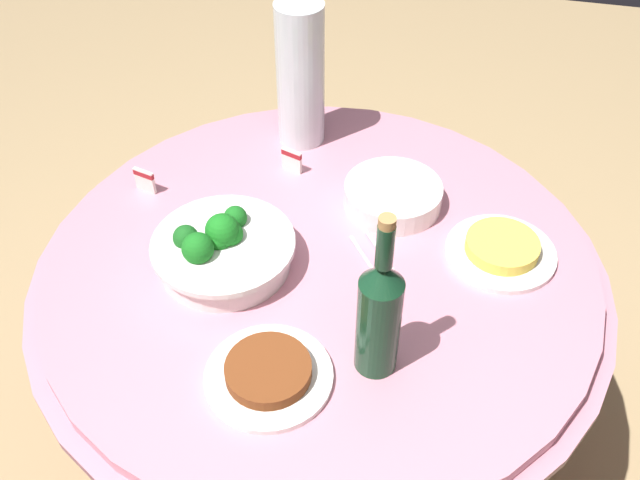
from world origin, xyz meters
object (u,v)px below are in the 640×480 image
(wine_bottle, at_px, (379,314))
(label_placard_mid, at_px, (145,179))
(label_placard_front, at_px, (292,159))
(decorative_fruit_vase, at_px, (300,79))
(serving_tongs, at_px, (378,262))
(plate_stack, at_px, (393,195))
(food_plate_stir_fry, at_px, (269,373))
(broccoli_bowl, at_px, (222,249))
(food_plate_fried_egg, at_px, (501,249))

(wine_bottle, height_order, label_placard_mid, wine_bottle)
(label_placard_front, bearing_deg, wine_bottle, 119.89)
(decorative_fruit_vase, distance_m, serving_tongs, 0.48)
(plate_stack, xyz_separation_m, label_placard_front, (0.24, -0.07, 0.01))
(food_plate_stir_fry, bearing_deg, broccoli_bowl, -55.94)
(decorative_fruit_vase, xyz_separation_m, food_plate_stir_fry, (-0.12, 0.69, -0.15))
(wine_bottle, distance_m, food_plate_fried_egg, 0.39)
(broccoli_bowl, distance_m, label_placard_front, 0.33)
(serving_tongs, bearing_deg, label_placard_front, -45.87)
(serving_tongs, xyz_separation_m, food_plate_fried_egg, (-0.23, -0.08, 0.01))
(decorative_fruit_vase, distance_m, food_plate_stir_fry, 0.72)
(decorative_fruit_vase, height_order, food_plate_fried_egg, decorative_fruit_vase)
(wine_bottle, relative_size, decorative_fruit_vase, 0.99)
(plate_stack, xyz_separation_m, food_plate_fried_egg, (-0.24, 0.10, -0.01))
(label_placard_front, height_order, label_placard_mid, same)
(broccoli_bowl, xyz_separation_m, wine_bottle, (-0.33, 0.17, 0.09))
(plate_stack, relative_size, label_placard_front, 3.82)
(serving_tongs, relative_size, food_plate_fried_egg, 0.70)
(wine_bottle, bearing_deg, label_placard_front, -60.11)
(broccoli_bowl, xyz_separation_m, label_placard_mid, (0.24, -0.18, -0.01))
(plate_stack, relative_size, wine_bottle, 0.62)
(broccoli_bowl, relative_size, label_placard_mid, 5.09)
(decorative_fruit_vase, distance_m, food_plate_fried_egg, 0.59)
(food_plate_fried_egg, bearing_deg, broccoli_bowl, 16.17)
(decorative_fruit_vase, xyz_separation_m, food_plate_fried_egg, (-0.49, 0.30, -0.15))
(broccoli_bowl, bearing_deg, label_placard_mid, -36.34)
(plate_stack, distance_m, decorative_fruit_vase, 0.35)
(broccoli_bowl, height_order, decorative_fruit_vase, decorative_fruit_vase)
(plate_stack, relative_size, decorative_fruit_vase, 0.62)
(broccoli_bowl, bearing_deg, food_plate_stir_fry, 124.06)
(broccoli_bowl, height_order, wine_bottle, wine_bottle)
(label_placard_mid, bearing_deg, label_placard_front, -153.74)
(wine_bottle, xyz_separation_m, label_placard_mid, (0.58, -0.34, -0.10))
(food_plate_fried_egg, height_order, food_plate_stir_fry, food_plate_fried_egg)
(food_plate_fried_egg, bearing_deg, label_placard_front, -19.48)
(decorative_fruit_vase, xyz_separation_m, serving_tongs, (-0.25, 0.38, -0.16))
(plate_stack, height_order, serving_tongs, plate_stack)
(food_plate_fried_egg, distance_m, label_placard_mid, 0.77)
(label_placard_mid, bearing_deg, broccoli_bowl, 143.66)
(plate_stack, distance_m, wine_bottle, 0.44)
(broccoli_bowl, xyz_separation_m, decorative_fruit_vase, (-0.04, -0.45, 0.12))
(wine_bottle, bearing_deg, plate_stack, -84.73)
(food_plate_stir_fry, bearing_deg, plate_stack, -104.62)
(decorative_fruit_vase, xyz_separation_m, label_placard_front, (-0.01, 0.13, -0.13))
(food_plate_fried_egg, xyz_separation_m, label_placard_front, (0.48, -0.17, 0.02))
(wine_bottle, xyz_separation_m, decorative_fruit_vase, (0.29, -0.62, 0.03))
(broccoli_bowl, height_order, label_placard_mid, broccoli_bowl)
(broccoli_bowl, relative_size, serving_tongs, 1.81)
(wine_bottle, height_order, food_plate_stir_fry, wine_bottle)
(decorative_fruit_vase, relative_size, serving_tongs, 2.20)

